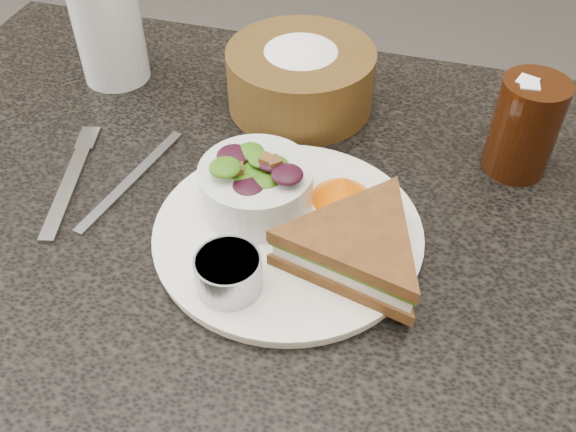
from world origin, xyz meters
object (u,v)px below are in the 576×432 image
Objects in this scene: bread_basket at (301,69)px; water_glass at (109,32)px; dressing_ramekin at (229,273)px; dining_table at (274,397)px; dinner_plate at (288,233)px; cola_glass at (526,122)px; salad_bowl at (256,181)px; sandwich at (359,248)px.

bread_basket is 0.25m from water_glass.
water_glass is at bearing 131.15° from dressing_ramekin.
dinner_plate reaches higher than dining_table.
cola_glass reaches higher than dining_table.
cola_glass is at bearing 31.25° from dining_table.
dinner_plate is (0.03, -0.03, 0.38)m from dining_table.
dining_table is at bearing 134.53° from dinner_plate.
bread_basket is at bearing 92.53° from salad_bowl.
dinner_plate is 0.24m from bread_basket.
sandwich is 0.45m from water_glass.
dinner_plate is 0.09m from dressing_ramekin.
cola_glass is at bearing 30.82° from salad_bowl.
dressing_ramekin is (-0.03, -0.08, 0.02)m from dinner_plate.
water_glass reaches higher than dinner_plate.
bread_basket is at bearing 95.88° from dining_table.
sandwich is 0.12m from dressing_ramekin.
sandwich is 0.24m from cola_glass.
cola_glass is at bearing 46.92° from dressing_ramekin.
dining_table is at bearing -35.58° from water_glass.
sandwich is 1.31× the size of water_glass.
sandwich is (0.07, -0.03, 0.03)m from dinner_plate.
salad_bowl is (-0.01, -0.00, 0.42)m from dining_table.
water_glass reaches higher than sandwich.
dressing_ramekin is at bearing -85.02° from salad_bowl.
dining_table is 5.59× the size of bread_basket.
dining_table is 5.93× the size of sandwich.
salad_bowl reaches higher than dinner_plate.
water_glass is (-0.26, 0.20, 0.02)m from salad_bowl.
dressing_ramekin reaches higher than dining_table.
bread_basket is (-0.01, 0.20, 0.01)m from salad_bowl.
water_glass is at bearing 143.32° from dinner_plate.
salad_bowl reaches higher than dining_table.
dinner_plate is 2.05× the size of water_glass.
bread_basket reaches higher than dressing_ramekin.
dressing_ramekin is at bearing -110.22° from dinner_plate.
water_glass reaches higher than bread_basket.
cola_glass is at bearing 39.67° from dinner_plate.
sandwich is 0.94× the size of bread_basket.
cola_glass is 0.95× the size of water_glass.
dressing_ramekin is 0.50× the size of cola_glass.
water_glass is (-0.27, 0.31, 0.03)m from dressing_ramekin.
water_glass is at bearing 174.77° from cola_glass.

